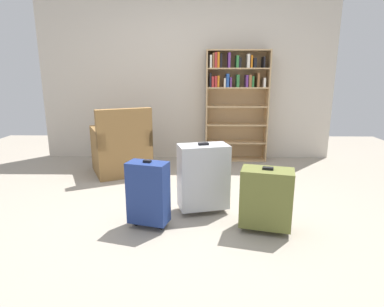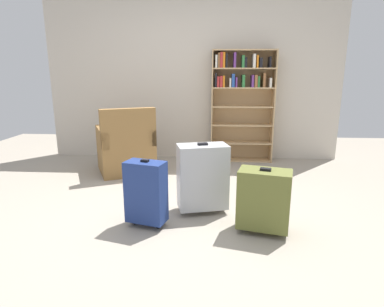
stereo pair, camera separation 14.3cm
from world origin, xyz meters
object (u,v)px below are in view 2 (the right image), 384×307
Objects in this scene: armchair at (126,149)px; suitcase_olive at (264,199)px; bookshelf at (241,98)px; suitcase_silver at (202,177)px; mug at (160,169)px; suitcase_navy_blue at (146,192)px.

armchair reaches higher than suitcase_olive.
bookshelf is 2.47m from suitcase_olive.
bookshelf is at bearing 75.43° from suitcase_silver.
suitcase_navy_blue is (0.14, -1.61, 0.27)m from mug.
bookshelf is 1.78× the size of armchair.
bookshelf is at bearing 32.22° from mug.
suitcase_silver is (-0.52, -1.99, -0.60)m from bookshelf.
suitcase_silver reaches higher than suitcase_olive.
mug is at bearing -147.78° from bookshelf.
armchair is 2.31m from suitcase_olive.
mug is 1.64m from suitcase_navy_blue.
armchair is 1.67m from suitcase_silver.
bookshelf is 2.91× the size of suitcase_olive.
armchair is (-1.61, -0.73, -0.65)m from bookshelf.
armchair is at bearing -155.54° from bookshelf.
suitcase_olive is at bearing -89.70° from bookshelf.
bookshelf is at bearing 24.46° from armchair.
suitcase_olive is at bearing -45.57° from armchair.
mug is at bearing 95.13° from suitcase_navy_blue.
suitcase_olive is at bearing -36.28° from suitcase_silver.
armchair is at bearing -178.90° from mug.
mug is at bearing 1.10° from armchair.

